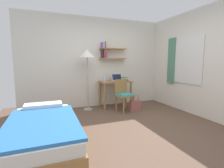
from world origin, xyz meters
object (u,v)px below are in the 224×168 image
object	(u,v)px
desk	(115,87)
laptop	(117,79)
book_stack	(124,79)
handbag	(135,105)
water_bottle	(104,78)
standing_lamp	(87,56)
desk_chair	(124,94)
bed	(43,134)

from	to	relation	value
desk	laptop	size ratio (longest dim) A/B	2.83
book_stack	handbag	xyz separation A→B (m)	(0.03, -0.68, -0.66)
water_bottle	book_stack	xyz separation A→B (m)	(0.63, 0.05, -0.05)
standing_lamp	handbag	world-z (taller)	standing_lamp
standing_lamp	handbag	distance (m)	1.85
book_stack	handbag	bearing A→B (deg)	-87.36
book_stack	laptop	bearing A→B (deg)	-175.73
desk_chair	handbag	bearing A→B (deg)	-27.19
desk	standing_lamp	distance (m)	1.20
bed	book_stack	xyz separation A→B (m)	(2.24, 1.91, 0.58)
bed	water_bottle	xyz separation A→B (m)	(1.61, 1.86, 0.63)
bed	book_stack	bearing A→B (deg)	40.45
desk_chair	laptop	xyz separation A→B (m)	(0.03, 0.52, 0.34)
water_bottle	standing_lamp	bearing A→B (deg)	-176.57
desk_chair	laptop	world-z (taller)	laptop
book_stack	desk	bearing A→B (deg)	-172.28
desk	handbag	xyz separation A→B (m)	(0.33, -0.64, -0.44)
desk	water_bottle	bearing A→B (deg)	-178.00
desk	laptop	distance (m)	0.23
bed	standing_lamp	size ratio (longest dim) A/B	1.13
desk	desk_chair	xyz separation A→B (m)	(0.04, -0.49, -0.12)
handbag	book_stack	bearing A→B (deg)	92.64
desk	handbag	world-z (taller)	desk
bed	handbag	world-z (taller)	bed
desk_chair	handbag	distance (m)	0.45
laptop	book_stack	size ratio (longest dim) A/B	1.28
desk	laptop	xyz separation A→B (m)	(0.07, 0.02, 0.22)
bed	desk_chair	bearing A→B (deg)	34.71
desk	water_bottle	world-z (taller)	water_bottle
water_bottle	desk	bearing A→B (deg)	2.00
bed	laptop	world-z (taller)	laptop
desk	desk_chair	distance (m)	0.51
bed	laptop	size ratio (longest dim) A/B	5.84
desk	standing_lamp	xyz separation A→B (m)	(-0.83, -0.04, 0.87)
bed	desk	distance (m)	2.72
water_bottle	book_stack	distance (m)	0.64
standing_lamp	laptop	world-z (taller)	standing_lamp
standing_lamp	water_bottle	bearing A→B (deg)	3.43
handbag	water_bottle	bearing A→B (deg)	136.52
laptop	book_stack	bearing A→B (deg)	4.27
laptop	book_stack	xyz separation A→B (m)	(0.22, 0.02, -0.00)
bed	desk_chair	world-z (taller)	desk_chair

